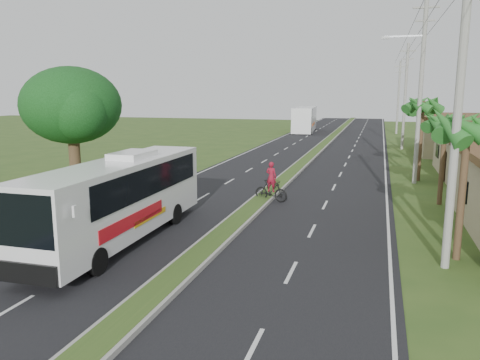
# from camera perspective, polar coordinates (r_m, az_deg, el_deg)

# --- Properties ---
(ground) EXTENTS (180.00, 180.00, 0.00)m
(ground) POSITION_cam_1_polar(r_m,az_deg,el_deg) (16.98, -5.63, -9.94)
(ground) COLOR #314F1C
(ground) RESTS_ON ground
(road_asphalt) EXTENTS (14.00, 160.00, 0.02)m
(road_asphalt) POSITION_cam_1_polar(r_m,az_deg,el_deg) (35.72, 6.54, 0.95)
(road_asphalt) COLOR black
(road_asphalt) RESTS_ON ground
(median_strip) EXTENTS (1.20, 160.00, 0.18)m
(median_strip) POSITION_cam_1_polar(r_m,az_deg,el_deg) (35.71, 6.54, 1.10)
(median_strip) COLOR gray
(median_strip) RESTS_ON ground
(lane_edge_left) EXTENTS (0.12, 160.00, 0.01)m
(lane_edge_left) POSITION_cam_1_polar(r_m,az_deg,el_deg) (37.45, -3.61, 1.43)
(lane_edge_left) COLOR silver
(lane_edge_left) RESTS_ON ground
(lane_edge_right) EXTENTS (0.12, 160.00, 0.01)m
(lane_edge_right) POSITION_cam_1_polar(r_m,az_deg,el_deg) (35.21, 17.33, 0.38)
(lane_edge_right) COLOR silver
(lane_edge_right) RESTS_ON ground
(shop_far) EXTENTS (8.60, 11.60, 3.82)m
(shop_far) POSITION_cam_1_polar(r_m,az_deg,el_deg) (51.47, 25.48, 5.08)
(shop_far) COLOR tan
(shop_far) RESTS_ON ground
(palm_verge_a) EXTENTS (2.40, 2.40, 5.45)m
(palm_verge_a) POSITION_cam_1_polar(r_m,az_deg,el_deg) (17.97, 26.01, 5.71)
(palm_verge_a) COLOR #473321
(palm_verge_a) RESTS_ON ground
(palm_verge_b) EXTENTS (2.40, 2.40, 5.05)m
(palm_verge_b) POSITION_cam_1_polar(r_m,az_deg,el_deg) (26.95, 23.77, 6.33)
(palm_verge_b) COLOR #473321
(palm_verge_b) RESTS_ON ground
(palm_verge_c) EXTENTS (2.40, 2.40, 5.85)m
(palm_verge_c) POSITION_cam_1_polar(r_m,az_deg,el_deg) (33.82, 21.42, 8.47)
(palm_verge_c) COLOR #473321
(palm_verge_c) RESTS_ON ground
(palm_verge_d) EXTENTS (2.40, 2.40, 5.25)m
(palm_verge_d) POSITION_cam_1_polar(r_m,az_deg,el_deg) (42.84, 21.09, 8.01)
(palm_verge_d) COLOR #473321
(palm_verge_d) RESTS_ON ground
(shade_tree) EXTENTS (6.30, 6.00, 7.54)m
(shade_tree) POSITION_cam_1_polar(r_m,az_deg,el_deg) (30.70, -19.99, 8.25)
(shade_tree) COLOR #473321
(shade_tree) RESTS_ON ground
(utility_pole_a) EXTENTS (1.60, 0.28, 11.00)m
(utility_pole_a) POSITION_cam_1_polar(r_m,az_deg,el_deg) (16.87, 25.11, 8.71)
(utility_pole_a) COLOR gray
(utility_pole_a) RESTS_ON ground
(utility_pole_b) EXTENTS (3.20, 0.28, 12.00)m
(utility_pole_b) POSITION_cam_1_polar(r_m,az_deg,el_deg) (32.79, 21.11, 10.44)
(utility_pole_b) COLOR gray
(utility_pole_b) RESTS_ON ground
(utility_pole_c) EXTENTS (1.60, 0.28, 11.00)m
(utility_pole_c) POSITION_cam_1_polar(r_m,az_deg,el_deg) (52.75, 19.49, 9.68)
(utility_pole_c) COLOR gray
(utility_pole_c) RESTS_ON ground
(utility_pole_d) EXTENTS (1.60, 0.28, 10.50)m
(utility_pole_d) POSITION_cam_1_polar(r_m,az_deg,el_deg) (72.74, 18.75, 9.61)
(utility_pole_d) COLOR gray
(utility_pole_d) RESTS_ON ground
(coach_bus_main) EXTENTS (2.46, 10.97, 3.53)m
(coach_bus_main) POSITION_cam_1_polar(r_m,az_deg,el_deg) (19.31, -14.26, -1.69)
(coach_bus_main) COLOR white
(coach_bus_main) RESTS_ON ground
(coach_bus_far) EXTENTS (3.79, 13.21, 3.80)m
(coach_bus_far) POSITION_cam_1_polar(r_m,az_deg,el_deg) (73.60, 7.91, 7.52)
(coach_bus_far) COLOR white
(coach_bus_far) RESTS_ON ground
(motorcyclist) EXTENTS (2.03, 1.01, 2.23)m
(motorcyclist) POSITION_cam_1_polar(r_m,az_deg,el_deg) (25.89, 3.81, -0.93)
(motorcyclist) COLOR black
(motorcyclist) RESTS_ON ground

